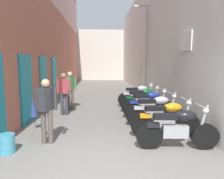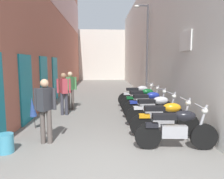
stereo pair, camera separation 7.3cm
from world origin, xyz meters
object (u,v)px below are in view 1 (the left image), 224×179
Objects in this scene: motorcycle_third at (156,109)px; street_lamp at (145,45)px; motorcycle_fourth at (148,103)px; motorcycle_nearest at (178,128)px; motorcycle_fifth at (143,99)px; pedestrian_by_doorway at (46,106)px; umbrella_leaning at (33,107)px; pedestrian_further_down at (70,88)px; motorcycle_sixth at (138,95)px; pedestrian_mid_alley at (64,91)px; motorcycle_second at (166,118)px; water_jug_near_door at (7,144)px.

street_lamp is (0.70, 5.07, 2.37)m from motorcycle_third.
street_lamp reaches higher than motorcycle_fourth.
motorcycle_nearest is 1.00× the size of motorcycle_fourth.
pedestrian_by_doorway reaches higher than motorcycle_fifth.
umbrella_leaning is at bearing -159.67° from motorcycle_fourth.
motorcycle_fourth is at bearing 38.37° from pedestrian_by_doorway.
motorcycle_fifth is at bearing -9.03° from pedestrian_further_down.
motorcycle_sixth is (-0.00, 3.02, 0.00)m from motorcycle_third.
pedestrian_mid_alley is at bearing 71.91° from umbrella_leaning.
motorcycle_second is 4.41× the size of water_jug_near_door.
motorcycle_nearest is 7.42m from street_lamp.
motorcycle_third reaches higher than umbrella_leaning.
motorcycle_second is 3.97m from pedestrian_mid_alley.
motorcycle_third is 4.23m from water_jug_near_door.
street_lamp is at bearing 83.44° from motorcycle_second.
motorcycle_third is 3.35m from pedestrian_by_doorway.
motorcycle_nearest reaches higher than water_jug_near_door.
pedestrian_by_doorway reaches higher than motorcycle_fourth.
pedestrian_mid_alley is (-0.04, 2.85, 0.00)m from pedestrian_by_doorway.
water_jug_near_door is at bearing 179.73° from motorcycle_nearest.
motorcycle_fourth is 1.17× the size of pedestrian_mid_alley.
motorcycle_fifth is 3.99m from street_lamp.
pedestrian_by_doorway is 2.85m from pedestrian_mid_alley.
motorcycle_nearest is 0.38× the size of street_lamp.
motorcycle_third is 3.67m from umbrella_leaning.
motorcycle_fifth is 4.52m from pedestrian_by_doorway.
pedestrian_further_down is 3.74× the size of water_jug_near_door.
motorcycle_third is (0.00, 1.93, 0.00)m from motorcycle_nearest.
water_jug_near_door is at bearing -101.92° from pedestrian_mid_alley.
motorcycle_sixth is (-0.00, 4.07, 0.00)m from motorcycle_second.
motorcycle_third is 1.00× the size of motorcycle_sixth.
pedestrian_by_doorway is 1.24m from umbrella_leaning.
pedestrian_mid_alley reaches higher than motorcycle_third.
umbrella_leaning is (-0.63, 1.04, -0.24)m from pedestrian_by_doorway.
pedestrian_mid_alley is 0.32× the size of street_lamp.
umbrella_leaning is at bearing -137.21° from motorcycle_sixth.
pedestrian_mid_alley reaches higher than water_jug_near_door.
motorcycle_fifth and motorcycle_sixth have the same top height.
motorcycle_fourth reaches higher than water_jug_near_door.
motorcycle_fourth is 2.02m from motorcycle_sixth.
pedestrian_further_down is at bearing 130.49° from motorcycle_second.
motorcycle_fourth is 1.00× the size of motorcycle_fifth.
street_lamp reaches higher than motorcycle_nearest.
motorcycle_nearest is 1.18× the size of pedestrian_further_down.
pedestrian_further_down reaches higher than water_jug_near_door.
street_lamp reaches higher than water_jug_near_door.
pedestrian_by_doorway is 1.00× the size of pedestrian_mid_alley.
motorcycle_fourth is at bearing 20.33° from umbrella_leaning.
motorcycle_second is 1.18× the size of pedestrian_by_doorway.
motorcycle_third is 3.83m from pedestrian_further_down.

